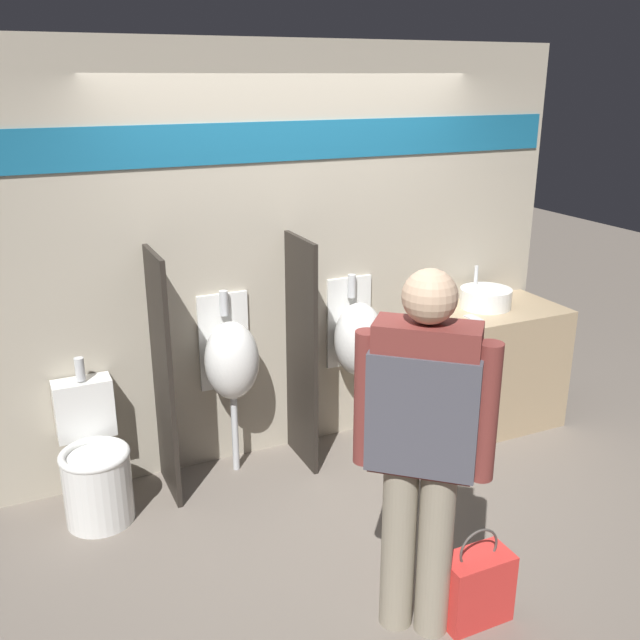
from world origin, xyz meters
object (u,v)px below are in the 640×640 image
object	(u,v)px
urinal_far	(358,338)
shopping_bag	(476,587)
cell_phone	(473,318)
urinal_near_counter	(231,360)
toilet	(95,468)
sink_basin	(486,298)
person_in_vest	(423,434)

from	to	relation	value
urinal_far	shopping_bag	xyz separation A→B (m)	(-0.31, -1.81, -0.60)
cell_phone	shopping_bag	size ratio (longest dim) A/B	0.28
cell_phone	urinal_near_counter	xyz separation A→B (m)	(-1.66, 0.28, -0.13)
urinal_near_counter	urinal_far	world-z (taller)	same
urinal_near_counter	toilet	size ratio (longest dim) A/B	1.30
sink_basin	toilet	distance (m)	2.88
urinal_far	cell_phone	bearing A→B (deg)	-20.47
sink_basin	urinal_near_counter	world-z (taller)	urinal_near_counter
toilet	shopping_bag	bearing A→B (deg)	-47.73
sink_basin	person_in_vest	distance (m)	2.27
cell_phone	urinal_near_counter	size ratio (longest dim) A/B	0.12
cell_phone	toilet	bearing A→B (deg)	177.32
person_in_vest	cell_phone	bearing A→B (deg)	-92.00
sink_basin	shopping_bag	bearing A→B (deg)	-127.05
toilet	shopping_bag	xyz separation A→B (m)	(1.50, -1.65, -0.13)
cell_phone	person_in_vest	bearing A→B (deg)	-132.99
urinal_near_counter	shopping_bag	bearing A→B (deg)	-71.83
urinal_near_counter	toilet	bearing A→B (deg)	-170.07
sink_basin	urinal_far	bearing A→B (deg)	174.64
person_in_vest	sink_basin	bearing A→B (deg)	-93.21
cell_phone	toilet	xyz separation A→B (m)	(-2.56, 0.12, -0.59)
urinal_far	sink_basin	bearing A→B (deg)	-5.36
person_in_vest	shopping_bag	xyz separation A→B (m)	(0.28, -0.09, -0.84)
urinal_near_counter	cell_phone	bearing A→B (deg)	-9.56
cell_phone	shopping_bag	bearing A→B (deg)	-124.64
urinal_near_counter	person_in_vest	size ratio (longest dim) A/B	0.69
cell_phone	person_in_vest	world-z (taller)	person_in_vest
cell_phone	toilet	size ratio (longest dim) A/B	0.15
sink_basin	cell_phone	distance (m)	0.31
urinal_near_counter	toilet	xyz separation A→B (m)	(-0.91, -0.16, -0.47)
sink_basin	person_in_vest	world-z (taller)	person_in_vest
sink_basin	toilet	size ratio (longest dim) A/B	0.40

